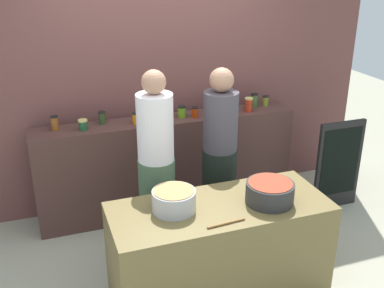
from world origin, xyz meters
The scene contains 24 objects.
ground centered at (0.00, 0.00, 0.00)m, with size 12.00×12.00×0.00m, color #A5A38A.
storefront_wall centered at (0.00, 1.45, 1.50)m, with size 4.80×0.12×3.00m, color brown.
display_shelf centered at (0.00, 1.10, 0.52)m, with size 2.70×0.36×1.03m, color #4D302A.
prep_table centered at (0.00, -0.30, 0.40)m, with size 1.70×0.70×0.80m, color brown.
preserve_jar_0 centered at (-1.09, 1.15, 1.10)m, with size 0.07×0.07×0.14m.
preserve_jar_1 centered at (-0.84, 1.06, 1.08)m, with size 0.09×0.09×0.10m.
preserve_jar_2 centered at (-0.64, 1.17, 1.09)m, with size 0.07×0.07×0.12m.
preserve_jar_3 centered at (-0.33, 1.06, 1.09)m, with size 0.08×0.08×0.11m.
preserve_jar_4 centered at (-0.22, 1.07, 1.09)m, with size 0.08×0.08×0.11m.
preserve_jar_5 centered at (-0.07, 1.05, 1.09)m, with size 0.09×0.09×0.10m.
preserve_jar_6 centered at (0.16, 1.10, 1.09)m, with size 0.09×0.09×0.11m.
preserve_jar_7 centered at (0.28, 1.05, 1.09)m, with size 0.07×0.07×0.11m.
preserve_jar_8 centered at (0.49, 1.05, 1.11)m, with size 0.09×0.09×0.15m.
preserve_jar_9 centered at (0.60, 1.17, 1.10)m, with size 0.07×0.07×0.14m.
preserve_jar_10 centered at (0.71, 1.10, 1.09)m, with size 0.07×0.07×0.11m.
preserve_jar_11 centered at (0.87, 1.04, 1.11)m, with size 0.09×0.09×0.15m.
preserve_jar_12 centered at (1.00, 1.16, 1.11)m, with size 0.08×0.08×0.15m.
preserve_jar_13 centered at (1.14, 1.17, 1.09)m, with size 0.07×0.07×0.11m.
cooking_pot_left centered at (-0.35, -0.25, 0.88)m, with size 0.33×0.33×0.17m.
cooking_pot_center centered at (0.38, -0.38, 0.88)m, with size 0.37×0.37×0.17m.
wooden_spoon centered at (-0.06, -0.56, 0.81)m, with size 0.02×0.02×0.30m, color #9E703D.
cook_with_tongs centered at (-0.32, 0.36, 0.79)m, with size 0.32×0.32×1.73m.
cook_in_cap centered at (0.32, 0.48, 0.76)m, with size 0.33×0.33×1.67m.
chalkboard_sign centered at (1.72, 0.54, 0.50)m, with size 0.53×0.05×0.99m.
Camera 1 is at (-1.22, -3.11, 2.57)m, focal length 43.04 mm.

